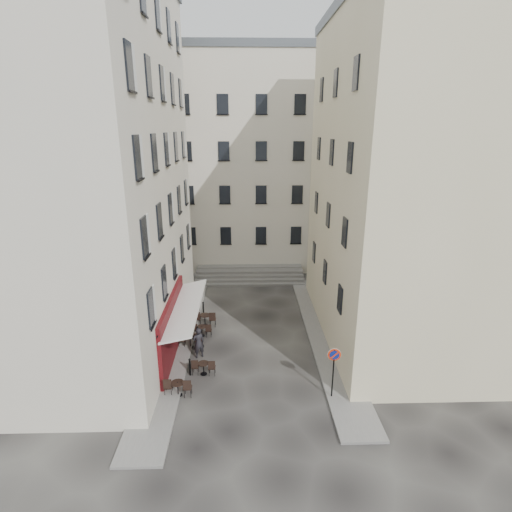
{
  "coord_description": "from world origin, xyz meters",
  "views": [
    {
      "loc": [
        -0.3,
        -18.96,
        12.32
      ],
      "look_at": [
        0.31,
        4.0,
        4.88
      ],
      "focal_mm": 28.0,
      "sensor_mm": 36.0,
      "label": 1
    }
  ],
  "objects_px": {
    "no_parking_sign": "(334,364)",
    "bistro_table_b": "(204,367)",
    "bistro_table_a": "(178,387)",
    "pedestrian": "(199,343)"
  },
  "relations": [
    {
      "from": "no_parking_sign",
      "to": "bistro_table_b",
      "type": "bearing_deg",
      "value": 166.21
    },
    {
      "from": "bistro_table_a",
      "to": "no_parking_sign",
      "type": "bearing_deg",
      "value": -3.05
    },
    {
      "from": "bistro_table_a",
      "to": "pedestrian",
      "type": "distance_m",
      "value": 3.46
    },
    {
      "from": "bistro_table_b",
      "to": "pedestrian",
      "type": "height_order",
      "value": "pedestrian"
    },
    {
      "from": "bistro_table_b",
      "to": "pedestrian",
      "type": "relative_size",
      "value": 0.69
    },
    {
      "from": "bistro_table_a",
      "to": "pedestrian",
      "type": "relative_size",
      "value": 0.74
    },
    {
      "from": "no_parking_sign",
      "to": "bistro_table_a",
      "type": "relative_size",
      "value": 2.0
    },
    {
      "from": "bistro_table_b",
      "to": "pedestrian",
      "type": "xyz_separation_m",
      "value": [
        -0.43,
        1.68,
        0.46
      ]
    },
    {
      "from": "bistro_table_a",
      "to": "bistro_table_b",
      "type": "xyz_separation_m",
      "value": [
        1.05,
        1.7,
        -0.04
      ]
    },
    {
      "from": "no_parking_sign",
      "to": "bistro_table_b",
      "type": "xyz_separation_m",
      "value": [
        -6.27,
        2.09,
        -1.45
      ]
    }
  ]
}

